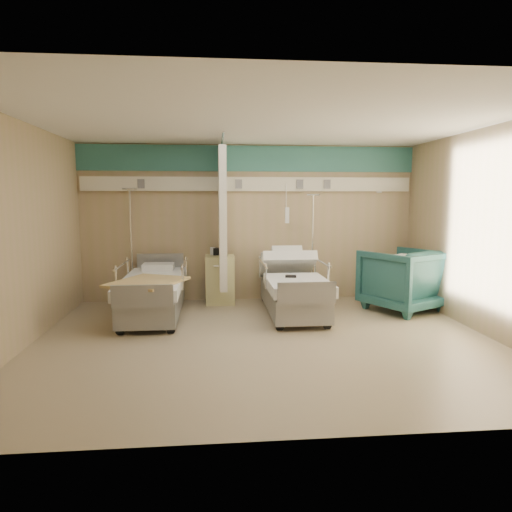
# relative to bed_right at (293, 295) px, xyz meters

# --- Properties ---
(ground) EXTENTS (6.00, 5.00, 0.00)m
(ground) POSITION_rel_bed_right_xyz_m (-0.60, -1.30, -0.32)
(ground) COLOR gray
(ground) RESTS_ON ground
(room_walls) EXTENTS (6.04, 5.04, 2.82)m
(room_walls) POSITION_rel_bed_right_xyz_m (-0.63, -1.05, 1.55)
(room_walls) COLOR tan
(room_walls) RESTS_ON ground
(bed_right) EXTENTS (1.00, 2.16, 0.63)m
(bed_right) POSITION_rel_bed_right_xyz_m (0.00, 0.00, 0.00)
(bed_right) COLOR silver
(bed_right) RESTS_ON ground
(bed_left) EXTENTS (1.00, 2.16, 0.63)m
(bed_left) POSITION_rel_bed_right_xyz_m (-2.20, 0.00, 0.00)
(bed_left) COLOR silver
(bed_left) RESTS_ON ground
(bedside_cabinet) EXTENTS (0.50, 0.48, 0.85)m
(bedside_cabinet) POSITION_rel_bed_right_xyz_m (-1.15, 0.90, 0.11)
(bedside_cabinet) COLOR #CBC37E
(bedside_cabinet) RESTS_ON ground
(visitor_armchair) EXTENTS (1.50, 1.51, 1.02)m
(visitor_armchair) POSITION_rel_bed_right_xyz_m (1.85, 0.09, 0.20)
(visitor_armchair) COLOR #20504E
(visitor_armchair) RESTS_ON ground
(waffle_blanket) EXTENTS (0.76, 0.75, 0.06)m
(waffle_blanket) POSITION_rel_bed_right_xyz_m (1.89, 0.06, 0.74)
(waffle_blanket) COLOR white
(waffle_blanket) RESTS_ON visitor_armchair
(iv_stand_right) EXTENTS (0.34, 0.34, 1.92)m
(iv_stand_right) POSITION_rel_bed_right_xyz_m (0.50, 0.89, 0.08)
(iv_stand_right) COLOR silver
(iv_stand_right) RESTS_ON ground
(iv_stand_left) EXTENTS (0.36, 0.36, 2.03)m
(iv_stand_left) POSITION_rel_bed_right_xyz_m (-2.68, 0.98, 0.10)
(iv_stand_left) COLOR silver
(iv_stand_left) RESTS_ON ground
(call_remote) EXTENTS (0.18, 0.11, 0.04)m
(call_remote) POSITION_rel_bed_right_xyz_m (-0.07, -0.19, 0.33)
(call_remote) COLOR black
(call_remote) RESTS_ON bed_right
(tan_blanket) EXTENTS (1.21, 1.32, 0.04)m
(tan_blanket) POSITION_rel_bed_right_xyz_m (-2.22, -0.46, 0.33)
(tan_blanket) COLOR tan
(tan_blanket) RESTS_ON bed_left
(toiletry_bag) EXTENTS (0.24, 0.16, 0.13)m
(toiletry_bag) POSITION_rel_bed_right_xyz_m (-1.15, 0.99, 0.60)
(toiletry_bag) COLOR black
(toiletry_bag) RESTS_ON bedside_cabinet
(white_cup) EXTENTS (0.09, 0.09, 0.13)m
(white_cup) POSITION_rel_bed_right_xyz_m (-1.27, 1.02, 0.60)
(white_cup) COLOR white
(white_cup) RESTS_ON bedside_cabinet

